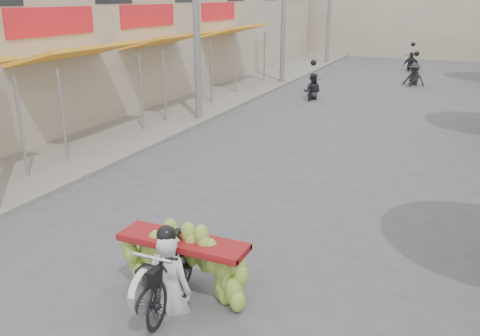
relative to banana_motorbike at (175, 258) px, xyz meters
name	(u,v)px	position (x,y,z in m)	size (l,w,h in m)	color
sidewalk_left	(199,101)	(-6.75, 13.29, -0.67)	(4.00, 60.00, 0.12)	gray
shophouse_row_left	(83,28)	(-11.74, 12.27, 2.26)	(9.77, 40.00, 6.00)	#B1A28C
far_building	(428,7)	(0.25, 36.29, 2.77)	(20.00, 6.00, 7.00)	#B1A28C
utility_pole_mid	(196,5)	(-5.15, 10.29, 3.29)	(0.60, 0.24, 8.00)	slate
utility_pole_far	(284,2)	(-5.15, 19.29, 3.29)	(0.60, 0.24, 8.00)	slate
utility_pole_back	(330,0)	(-5.15, 28.29, 3.29)	(0.60, 0.24, 8.00)	slate
banana_motorbike	(175,258)	(0.00, 0.00, 0.00)	(2.20, 1.93, 2.24)	black
bg_motorbike_a	(313,82)	(-2.57, 15.95, 0.03)	(0.82, 1.54, 1.95)	black
bg_motorbike_b	(415,69)	(1.12, 21.50, 0.11)	(1.14, 1.78, 1.95)	black
bg_motorbike_c	(412,58)	(0.40, 26.83, 0.06)	(1.09, 1.72, 1.95)	black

